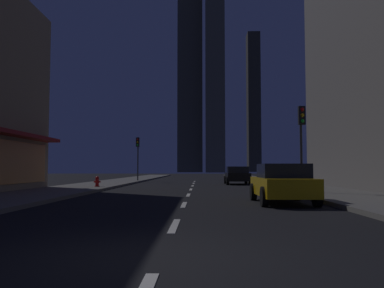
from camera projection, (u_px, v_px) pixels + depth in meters
ground_plane at (194, 183)px, 37.66m from camera, size 78.00×136.00×0.10m
sidewalk_right at (269, 182)px, 37.52m from camera, size 4.00×76.00×0.15m
sidewalk_left at (120, 181)px, 37.81m from camera, size 4.00×76.00×0.15m
lane_marking_center at (190, 192)px, 21.89m from camera, size 0.16×38.60×0.01m
skyscraper_distant_tall at (190, 74)px, 146.82m from camera, size 8.98×6.03×71.74m
skyscraper_distant_mid at (215, 68)px, 141.25m from camera, size 6.58×7.85×73.17m
skyscraper_distant_short at (253, 102)px, 164.46m from camera, size 5.05×7.34×57.05m
car_parked_near at (282, 183)px, 14.76m from camera, size 1.98×4.24×1.45m
car_parked_far at (237, 175)px, 32.76m from camera, size 1.98×4.24×1.45m
fire_hydrant_far_left at (97, 182)px, 25.16m from camera, size 0.42×0.30×0.65m
traffic_light_near_right at (302, 129)px, 19.46m from camera, size 0.32×0.48×4.20m
traffic_light_far_left at (138, 149)px, 38.96m from camera, size 0.32×0.48×4.20m
street_lamp_right at (381, 25)px, 10.61m from camera, size 1.96×0.56×6.58m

